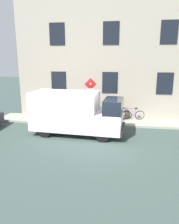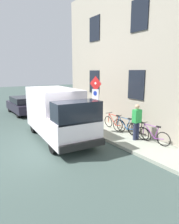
{
  "view_description": "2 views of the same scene",
  "coord_description": "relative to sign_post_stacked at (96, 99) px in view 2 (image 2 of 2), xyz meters",
  "views": [
    {
      "loc": [
        -10.54,
        -0.77,
        4.31
      ],
      "look_at": [
        2.47,
        1.14,
        1.03
      ],
      "focal_mm": 33.97,
      "sensor_mm": 36.0,
      "label": 1
    },
    {
      "loc": [
        -2.88,
        -7.22,
        3.36
      ],
      "look_at": [
        2.5,
        0.95,
        1.34
      ],
      "focal_mm": 31.57,
      "sensor_mm": 36.0,
      "label": 2
    }
  ],
  "objects": [
    {
      "name": "building_facade",
      "position": [
        2.11,
        -1.15,
        2.23
      ],
      "size": [
        0.75,
        13.79,
        8.39
      ],
      "color": "#ABA18E",
      "rests_on": "ground_plane"
    },
    {
      "name": "ground_plane",
      "position": [
        -3.01,
        -1.15,
        -1.97
      ],
      "size": [
        80.0,
        80.0,
        0.0
      ],
      "primitive_type": "plane",
      "color": "#394944"
    },
    {
      "name": "bicycle_red",
      "position": [
        1.22,
        -0.13,
        -1.46
      ],
      "size": [
        0.46,
        1.71,
        0.89
      ],
      "rotation": [
        0.0,
        0.0,
        1.6
      ],
      "color": "black",
      "rests_on": "sidewalk_slab"
    },
    {
      "name": "bicycle_black",
      "position": [
        1.22,
        -1.92,
        -1.46
      ],
      "size": [
        0.46,
        1.72,
        0.89
      ],
      "rotation": [
        0.0,
        0.0,
        1.48
      ],
      "color": "black",
      "rests_on": "sidewalk_slab"
    },
    {
      "name": "delivery_van",
      "position": [
        -1.9,
        0.63,
        -0.64
      ],
      "size": [
        2.37,
        5.46,
        2.5
      ],
      "rotation": [
        0.0,
        0.0,
        4.64
      ],
      "color": "white",
      "rests_on": "ground_plane"
    },
    {
      "name": "pedestrian",
      "position": [
        0.95,
        -2.05,
        -0.9
      ],
      "size": [
        0.4,
        0.26,
        1.72
      ],
      "rotation": [
        0.0,
        0.0,
        1.57
      ],
      "color": "#262B47",
      "rests_on": "sidewalk_slab"
    },
    {
      "name": "bicycle_blue",
      "position": [
        1.22,
        -1.03,
        -1.46
      ],
      "size": [
        0.47,
        1.71,
        0.89
      ],
      "rotation": [
        0.0,
        0.0,
        1.71
      ],
      "color": "black",
      "rests_on": "sidewalk_slab"
    },
    {
      "name": "sign_post_stacked",
      "position": [
        0.0,
        0.0,
        0.0
      ],
      "size": [
        0.2,
        0.55,
        2.88
      ],
      "color": "#474C47",
      "rests_on": "sidewalk_slab"
    },
    {
      "name": "sidewalk_slab",
      "position": [
        0.78,
        -1.15,
        -1.9
      ],
      "size": [
        1.97,
        15.79,
        0.14
      ],
      "primitive_type": "cube",
      "color": "#999E8D",
      "rests_on": "ground_plane"
    },
    {
      "name": "bicycle_purple",
      "position": [
        1.22,
        -2.81,
        -1.46
      ],
      "size": [
        0.46,
        1.71,
        0.89
      ],
      "rotation": [
        0.0,
        0.0,
        1.7
      ],
      "color": "black",
      "rests_on": "sidewalk_slab"
    },
    {
      "name": "parked_hatchback",
      "position": [
        -1.75,
        7.65,
        -1.24
      ],
      "size": [
        1.83,
        4.03,
        1.38
      ],
      "rotation": [
        0.0,
        0.0,
        1.59
      ],
      "color": "#221D2C",
      "rests_on": "ground_plane"
    }
  ]
}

